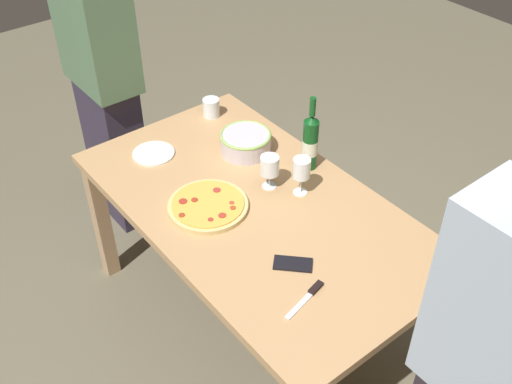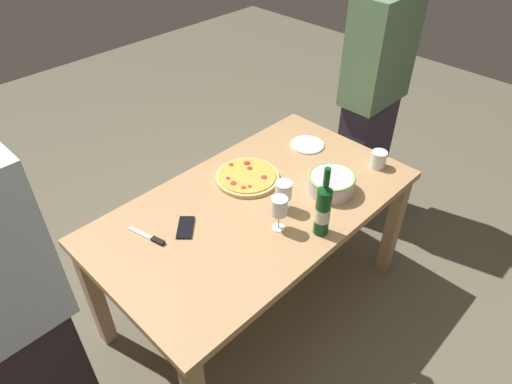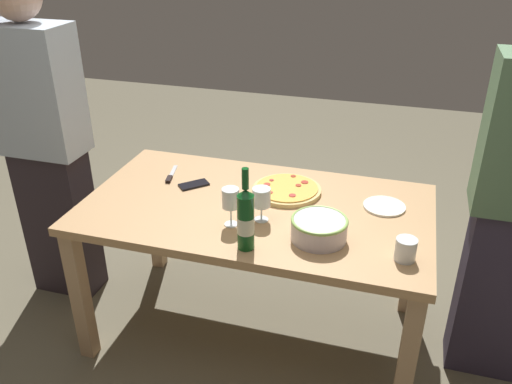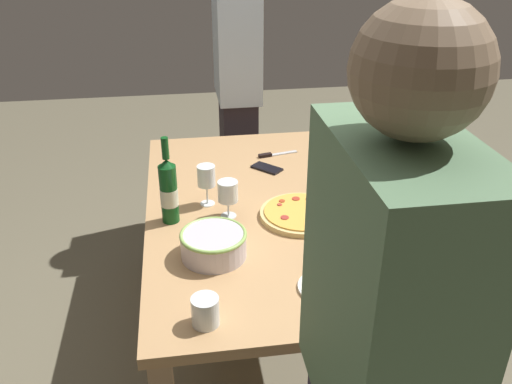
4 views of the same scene
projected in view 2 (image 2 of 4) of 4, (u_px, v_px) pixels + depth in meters
ground_plane at (256, 299)px, 2.68m from camera, size 8.00×8.00×0.00m
dining_table at (256, 217)px, 2.27m from camera, size 1.60×0.90×0.75m
pizza at (247, 177)px, 2.35m from camera, size 0.33×0.33×0.03m
serving_bowl at (331, 183)px, 2.25m from camera, size 0.24×0.24×0.10m
wine_bottle at (323, 209)px, 1.97m from camera, size 0.07×0.07×0.35m
wine_glass_near_pizza at (283, 192)px, 2.11m from camera, size 0.08×0.08×0.15m
wine_glass_by_bottle at (279, 207)px, 1.99m from camera, size 0.07×0.07×0.17m
cup_amber at (379, 159)px, 2.42m from camera, size 0.08×0.08×0.09m
side_plate at (307, 145)px, 2.60m from camera, size 0.19×0.19×0.01m
cell_phone at (186, 227)px, 2.07m from camera, size 0.15×0.15×0.01m
pizza_knife at (151, 238)px, 2.01m from camera, size 0.07×0.21×0.02m
person_host at (373, 95)px, 2.80m from camera, size 0.43×0.24×1.74m
person_guest_left at (2, 322)px, 1.52m from camera, size 0.42×0.24×1.74m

